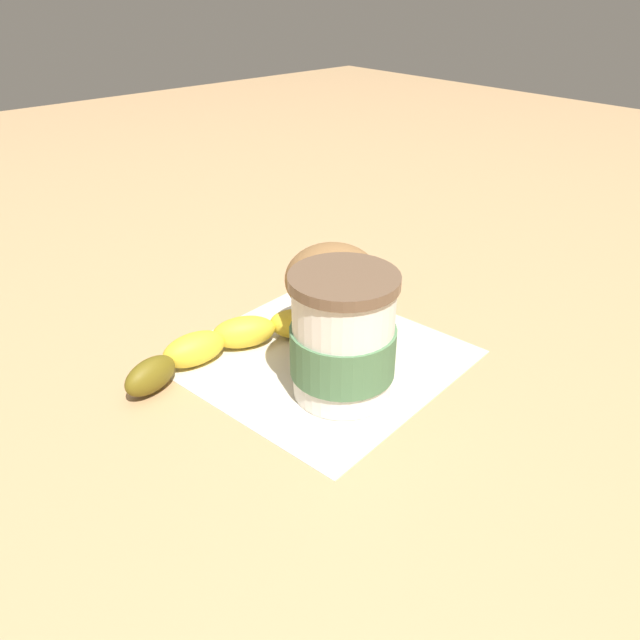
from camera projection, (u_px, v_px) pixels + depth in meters
The scene contains 5 objects.
ground_plane at pixel (320, 358), 0.64m from camera, with size 3.00×3.00×0.00m, color tan.
paper_napkin at pixel (320, 357), 0.64m from camera, with size 0.25×0.25×0.00m, color beige.
coffee_cup at pixel (343, 339), 0.56m from camera, with size 0.10×0.10×0.12m.
muffin at pixel (332, 293), 0.63m from camera, with size 0.10×0.10×0.11m.
banana at pixel (223, 343), 0.63m from camera, with size 0.08×0.22×0.03m.
Camera 1 is at (-0.40, 0.36, 0.35)m, focal length 35.00 mm.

